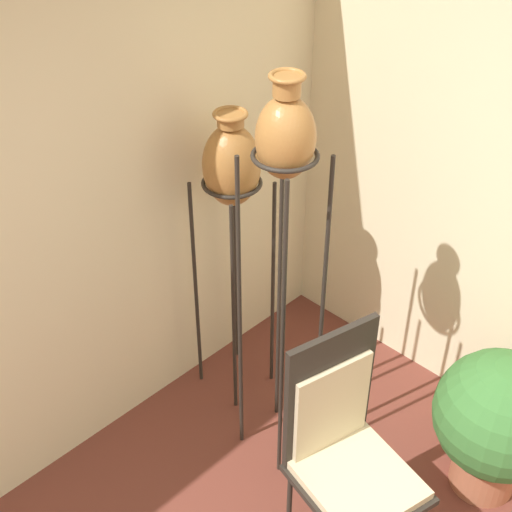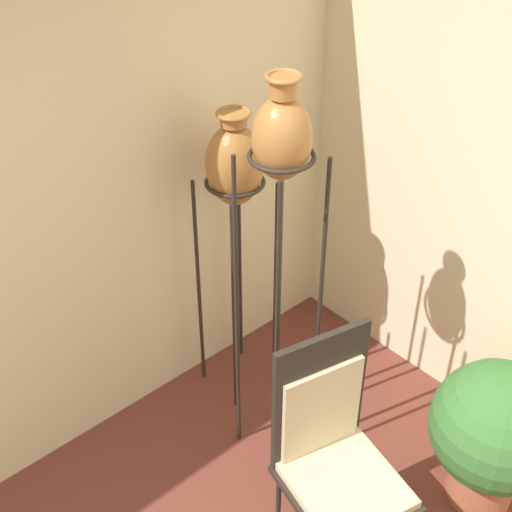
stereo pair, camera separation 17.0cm
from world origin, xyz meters
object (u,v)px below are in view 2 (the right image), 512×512
vase_stand_tall (282,160)px  vase_stand_medium (235,172)px  chair (334,450)px  potted_plant (495,432)px

vase_stand_tall → vase_stand_medium: (0.16, 0.48, -0.31)m
chair → potted_plant: (0.74, -0.33, -0.18)m
vase_stand_medium → potted_plant: bearing=-75.5°
vase_stand_medium → chair: vase_stand_medium is taller
potted_plant → vase_stand_medium: bearing=104.5°
vase_stand_tall → potted_plant: 1.61m
chair → potted_plant: bearing=-11.1°
potted_plant → chair: bearing=155.7°
vase_stand_medium → chair: 1.34m
vase_stand_tall → vase_stand_medium: bearing=71.8°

